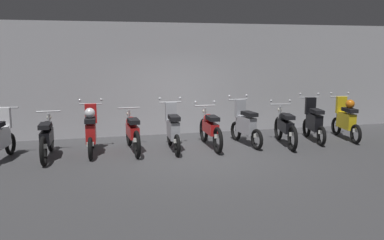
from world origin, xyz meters
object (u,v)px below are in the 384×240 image
at_px(motorbike_slot_4, 173,129).
at_px(motorbike_slot_1, 47,137).
at_px(motorbike_slot_0, 0,138).
at_px(motorbike_slot_7, 285,127).
at_px(motorbike_slot_9, 346,119).
at_px(motorbike_slot_6, 245,125).
at_px(motorbike_slot_5, 210,128).
at_px(motorbike_slot_3, 132,132).
at_px(motorbike_slot_2, 91,131).
at_px(motorbike_slot_8, 314,122).

bearing_deg(motorbike_slot_4, motorbike_slot_1, -179.26).
xyz_separation_m(motorbike_slot_0, motorbike_slot_7, (6.93, -0.08, -0.03)).
xyz_separation_m(motorbike_slot_0, motorbike_slot_9, (8.91, 0.18, 0.04)).
distance_m(motorbike_slot_1, motorbike_slot_7, 5.95).
distance_m(motorbike_slot_0, motorbike_slot_9, 8.91).
bearing_deg(motorbike_slot_6, motorbike_slot_5, -176.14).
bearing_deg(motorbike_slot_0, motorbike_slot_4, 1.02).
relative_size(motorbike_slot_1, motorbike_slot_6, 1.16).
bearing_deg(motorbike_slot_0, motorbike_slot_1, 1.88).
relative_size(motorbike_slot_3, motorbike_slot_9, 1.16).
xyz_separation_m(motorbike_slot_4, motorbike_slot_6, (1.97, 0.15, 0.00)).
bearing_deg(motorbike_slot_5, motorbike_slot_3, 178.94).
bearing_deg(motorbike_slot_5, motorbike_slot_0, -178.26).
relative_size(motorbike_slot_1, motorbike_slot_3, 1.00).
bearing_deg(motorbike_slot_0, motorbike_slot_5, 1.74).
bearing_deg(motorbike_slot_9, motorbike_slot_6, 179.25).
relative_size(motorbike_slot_4, motorbike_slot_5, 0.86).
height_order(motorbike_slot_2, motorbike_slot_9, same).
xyz_separation_m(motorbike_slot_2, motorbike_slot_5, (2.97, -0.04, -0.08)).
relative_size(motorbike_slot_0, motorbike_slot_9, 1.00).
height_order(motorbike_slot_7, motorbike_slot_8, motorbike_slot_8).
bearing_deg(motorbike_slot_1, motorbike_slot_5, 1.71).
relative_size(motorbike_slot_3, motorbike_slot_4, 1.16).
height_order(motorbike_slot_1, motorbike_slot_6, motorbike_slot_6).
relative_size(motorbike_slot_2, motorbike_slot_8, 1.01).
bearing_deg(motorbike_slot_1, motorbike_slot_2, 9.14).
relative_size(motorbike_slot_0, motorbike_slot_7, 0.86).
bearing_deg(motorbike_slot_4, motorbike_slot_2, 176.50).
height_order(motorbike_slot_1, motorbike_slot_5, motorbike_slot_5).
distance_m(motorbike_slot_5, motorbike_slot_6, 0.99).
distance_m(motorbike_slot_1, motorbike_slot_4, 2.97).
relative_size(motorbike_slot_5, motorbike_slot_9, 1.16).
distance_m(motorbike_slot_3, motorbike_slot_5, 1.98).
distance_m(motorbike_slot_5, motorbike_slot_9, 3.97).
height_order(motorbike_slot_5, motorbike_slot_9, motorbike_slot_9).
distance_m(motorbike_slot_5, motorbike_slot_8, 2.98).
distance_m(motorbike_slot_4, motorbike_slot_8, 3.97).
height_order(motorbike_slot_0, motorbike_slot_1, motorbike_slot_0).
relative_size(motorbike_slot_4, motorbike_slot_9, 1.00).
xyz_separation_m(motorbike_slot_2, motorbike_slot_6, (3.96, 0.03, -0.04)).
xyz_separation_m(motorbike_slot_5, motorbike_slot_6, (0.98, 0.07, 0.04)).
relative_size(motorbike_slot_6, motorbike_slot_8, 1.01).
bearing_deg(motorbike_slot_6, motorbike_slot_8, -0.42).
bearing_deg(motorbike_slot_7, motorbike_slot_4, 177.19).
xyz_separation_m(motorbike_slot_1, motorbike_slot_2, (0.99, 0.16, 0.08)).
bearing_deg(motorbike_slot_9, motorbike_slot_4, -178.76).
bearing_deg(motorbike_slot_7, motorbike_slot_8, 15.63).
relative_size(motorbike_slot_1, motorbike_slot_5, 1.00).
bearing_deg(motorbike_slot_8, motorbike_slot_0, -178.54).
bearing_deg(motorbike_slot_7, motorbike_slot_9, 7.30).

